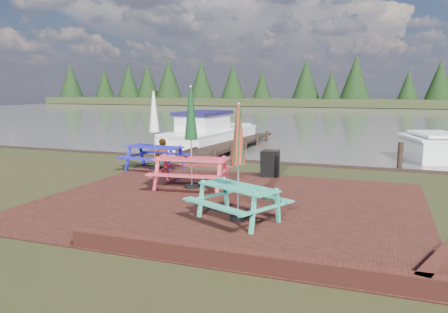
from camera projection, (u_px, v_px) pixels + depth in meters
ground at (212, 214)px, 9.53m from camera, size 120.00×120.00×0.00m
paving at (228, 203)px, 10.45m from camera, size 9.00×7.50×0.02m
brick_wall at (285, 262)px, 6.53m from camera, size 6.21×1.79×0.30m
water at (349, 116)px, 43.84m from camera, size 120.00×60.00×0.02m
far_treeline at (364, 85)px, 70.23m from camera, size 120.00×10.00×8.10m
picnic_table_teal at (238, 181)px, 8.95m from camera, size 2.24×2.16×2.42m
picnic_table_red at (191, 153)px, 11.88m from camera, size 2.21×2.02×2.77m
picnic_table_blue at (155, 143)px, 14.67m from camera, size 2.03×1.84×2.63m
chalkboard at (270, 164)px, 13.38m from camera, size 0.55×0.57×0.85m
jetty at (231, 143)px, 21.16m from camera, size 1.76×9.08×1.00m
boat_jetty at (209, 135)px, 22.39m from camera, size 2.97×7.01×1.98m
person at (162, 139)px, 16.63m from camera, size 0.70×0.58×1.65m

